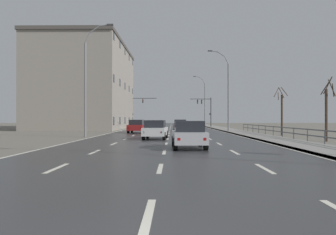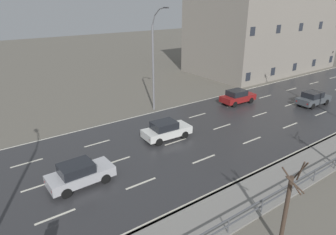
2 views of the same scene
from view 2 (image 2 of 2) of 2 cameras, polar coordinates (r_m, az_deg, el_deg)
name	(u,v)px [view 2 (image 2 of 2)]	position (r m, az deg, el deg)	size (l,w,h in m)	color
ground_plane	(329,93)	(43.21, 28.37, 4.21)	(160.00, 160.00, 0.12)	#666056
guardrail	(277,195)	(18.55, 20.13, -13.71)	(0.07, 34.10, 1.00)	#515459
street_lamp_left_bank	(154,63)	(30.50, -2.68, 10.44)	(2.67, 0.24, 10.42)	slate
car_mid_centre	(166,130)	(25.08, -0.35, -2.38)	(2.01, 4.19, 1.57)	silver
car_far_left	(80,174)	(19.91, -16.51, -10.25)	(1.94, 4.15, 1.57)	#B7B7BC
car_far_right	(238,97)	(34.55, 13.15, 3.92)	(1.97, 4.17, 1.57)	maroon
car_distant	(313,98)	(36.76, 25.99, 3.32)	(2.02, 4.19, 1.57)	#474C51
brick_building	(264,25)	(52.71, 17.89, 16.46)	(13.15, 24.11, 14.15)	gray
bare_tree_near	(287,208)	(15.09, 21.76, -15.75)	(0.87, 1.23, 4.85)	#423328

